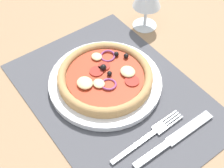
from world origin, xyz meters
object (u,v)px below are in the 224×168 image
object	(u,v)px
plate	(104,82)
fork	(151,134)
pizza	(104,77)
knife	(175,138)

from	to	relation	value
plate	fork	size ratio (longest dim) A/B	1.39
plate	pizza	world-z (taller)	pizza
plate	fork	bearing A→B (deg)	-0.63
pizza	knife	xyz separation A→B (cm)	(19.57, 2.92, -2.27)
pizza	knife	distance (cm)	19.92
plate	pizza	bearing A→B (deg)	115.25
fork	knife	world-z (taller)	knife
fork	knife	xyz separation A→B (cm)	(3.47, 3.13, 0.03)
knife	fork	bearing A→B (deg)	132.18
pizza	fork	bearing A→B (deg)	-0.75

